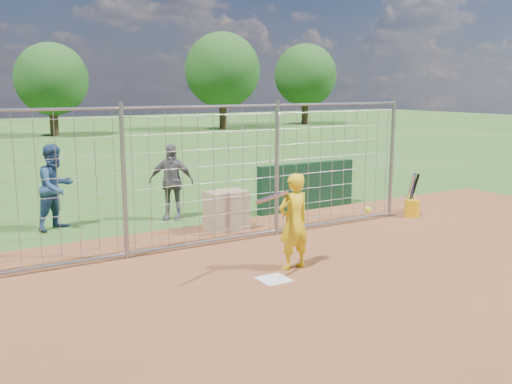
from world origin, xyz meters
TOP-DOWN VIEW (x-y plane):
  - ground at (0.00, 0.00)m, footprint 100.00×100.00m
  - infield_dirt at (0.00, -3.00)m, footprint 18.00×18.00m
  - home_plate at (0.00, -0.20)m, footprint 0.43×0.43m
  - dugout_wall at (3.40, 3.60)m, footprint 2.60×0.20m
  - batter at (0.57, 0.11)m, footprint 0.58×0.39m
  - bystander_a at (-2.01, 4.70)m, footprint 1.05×0.98m
  - bystander_b at (0.30, 4.30)m, footprint 1.03×0.88m
  - equipment_bin at (0.84, 2.81)m, footprint 0.83×0.59m
  - equipment_in_play at (0.42, -0.19)m, footprint 2.16×0.45m
  - bucket_with_bats at (4.94, 1.76)m, footprint 0.34×0.38m
  - backstop_fence at (0.00, 2.00)m, footprint 9.08×0.08m
  - tree_line at (3.13, 28.13)m, footprint 44.66×6.72m

SIDE VIEW (x-z plane):
  - ground at x=0.00m, z-range 0.00..0.00m
  - infield_dirt at x=0.00m, z-range 0.01..0.01m
  - home_plate at x=0.00m, z-range 0.00..0.02m
  - bucket_with_bats at x=4.94m, z-range -0.24..0.73m
  - equipment_bin at x=0.84m, z-range 0.00..0.80m
  - dugout_wall at x=3.40m, z-range 0.00..1.10m
  - batter at x=0.57m, z-range 0.00..1.53m
  - bystander_b at x=0.30m, z-range 0.00..1.65m
  - bystander_a at x=-2.01m, z-range 0.00..1.72m
  - equipment_in_play at x=0.42m, z-range 0.95..1.39m
  - backstop_fence at x=0.00m, z-range -0.04..2.56m
  - tree_line at x=3.13m, z-range 0.47..6.95m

